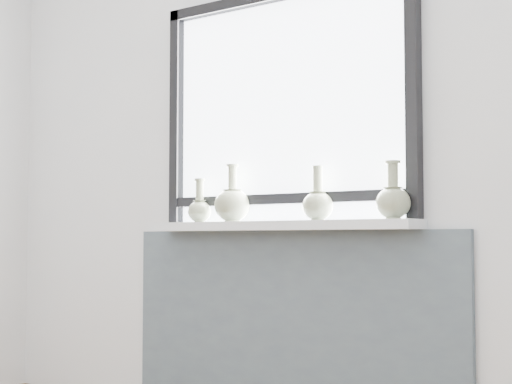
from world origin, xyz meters
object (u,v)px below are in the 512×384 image
Objects in this scene: vase_d at (393,200)px; vase_b at (232,203)px; vase_a at (200,209)px; windowsill at (277,226)px; vase_c at (318,203)px.

vase_b is at bearing 179.06° from vase_d.
vase_b is at bearing 1.80° from vase_a.
windowsill is at bearing 178.83° from vase_d.
vase_a is 0.19m from vase_b.
vase_b is at bearing 179.59° from windowsill.
vase_c is at bearing 177.57° from vase_d.
vase_a is at bearing -178.20° from vase_b.
vase_b is 0.81m from vase_d.
vase_b is 1.14× the size of vase_d.
vase_c is (0.64, 0.01, 0.01)m from vase_a.
windowsill is at bearing -178.99° from vase_c.
vase_a is 1.00m from vase_d.
vase_b reaches higher than vase_c.
vase_a is at bearing -179.46° from windowsill.
vase_a is (-0.44, -0.00, 0.08)m from windowsill.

